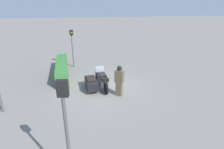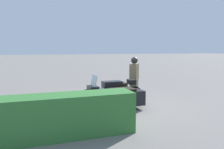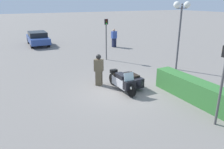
{
  "view_description": "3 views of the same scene",
  "coord_description": "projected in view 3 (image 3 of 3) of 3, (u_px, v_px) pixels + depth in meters",
  "views": [
    {
      "loc": [
        -9.59,
        1.95,
        4.65
      ],
      "look_at": [
        -0.57,
        -0.39,
        1.04
      ],
      "focal_mm": 28.0,
      "sensor_mm": 36.0,
      "label": 1
    },
    {
      "loc": [
        2.69,
        7.54,
        2.07
      ],
      "look_at": [
        -0.21,
        -0.7,
        1.05
      ],
      "focal_mm": 35.0,
      "sensor_mm": 36.0,
      "label": 2
    },
    {
      "loc": [
        9.17,
        -5.25,
        4.43
      ],
      "look_at": [
        0.06,
        -0.49,
        0.96
      ],
      "focal_mm": 35.0,
      "sensor_mm": 36.0,
      "label": 3
    }
  ],
  "objects": [
    {
      "name": "pedestrian_bystander",
      "position": [
        114.0,
        38.0,
        21.81
      ],
      "size": [
        0.36,
        0.54,
        1.81
      ],
      "rotation": [
        0.0,
        0.0,
        0.09
      ],
      "color": "#191E38",
      "rests_on": "ground"
    },
    {
      "name": "traffic_light_far",
      "position": [
        106.0,
        33.0,
        16.65
      ],
      "size": [
        0.22,
        0.28,
        3.15
      ],
      "rotation": [
        0.0,
        0.0,
        -0.23
      ],
      "color": "#4C4C4C",
      "rests_on": "ground"
    },
    {
      "name": "police_motorcycle",
      "position": [
        128.0,
        81.0,
        11.39
      ],
      "size": [
        2.48,
        1.29,
        1.16
      ],
      "rotation": [
        0.0,
        0.0,
        0.03
      ],
      "color": "black",
      "rests_on": "ground"
    },
    {
      "name": "ground_plane",
      "position": [
        120.0,
        90.0,
        11.42
      ],
      "size": [
        160.0,
        160.0,
        0.0
      ],
      "primitive_type": "plane",
      "color": "slate"
    },
    {
      "name": "officer_rider",
      "position": [
        99.0,
        69.0,
        11.82
      ],
      "size": [
        0.52,
        0.55,
        1.74
      ],
      "rotation": [
        0.0,
        0.0,
        -0.69
      ],
      "color": "brown",
      "rests_on": "ground"
    },
    {
      "name": "twin_lamp_post",
      "position": [
        181.0,
        15.0,
        13.71
      ],
      "size": [
        0.41,
        1.27,
        4.41
      ],
      "color": "#4C4C51",
      "rests_on": "ground"
    },
    {
      "name": "traffic_light_near",
      "position": [
        223.0,
        74.0,
        7.64
      ],
      "size": [
        0.22,
        0.28,
        3.01
      ],
      "rotation": [
        0.0,
        0.0,
        3.37
      ],
      "color": "#4C4C4C",
      "rests_on": "ground"
    },
    {
      "name": "hedge_bush_curbside",
      "position": [
        196.0,
        91.0,
        9.99
      ],
      "size": [
        4.74,
        0.79,
        1.01
      ],
      "primitive_type": "cube",
      "color": "#337033",
      "rests_on": "ground"
    },
    {
      "name": "parked_car_background",
      "position": [
        38.0,
        38.0,
        22.81
      ],
      "size": [
        4.53,
        1.99,
        1.39
      ],
      "rotation": [
        0.0,
        0.0,
        3.11
      ],
      "color": "#2D478C",
      "rests_on": "ground"
    }
  ]
}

